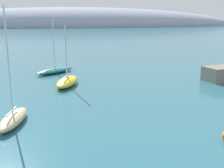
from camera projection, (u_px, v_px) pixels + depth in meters
distant_ridge at (76, 27)px, 230.29m from camera, size 278.82×62.66×30.30m
sailboat_sand_mid_mooring at (13, 118)px, 24.93m from camera, size 2.81×6.06×10.12m
sailboat_yellow_outer_mooring at (67, 81)px, 38.43m from camera, size 4.27×6.80×8.05m
sailboat_teal_end_of_line at (55, 70)px, 46.74m from camera, size 6.94×6.11×8.86m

